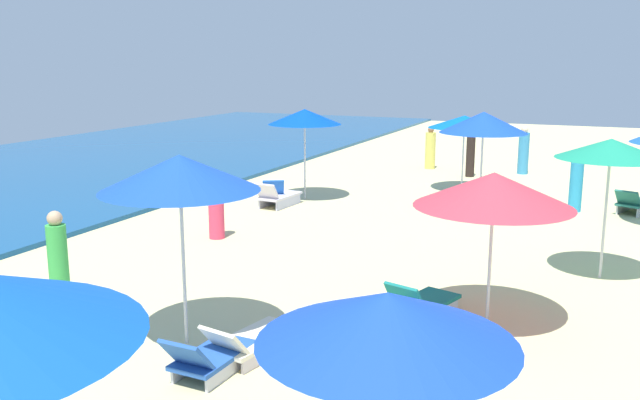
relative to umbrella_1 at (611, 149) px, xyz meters
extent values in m
cylinder|color=silver|center=(0.00, 0.00, -1.29)|extent=(0.05, 0.05, 2.23)
cone|color=#1D956D|center=(0.00, 0.00, 0.01)|extent=(1.92, 1.92, 0.36)
cone|color=blue|center=(-8.96, 1.26, -0.14)|extent=(1.82, 1.82, 0.37)
cylinder|color=silver|center=(4.38, 8.05, -1.33)|extent=(0.05, 0.05, 2.16)
cone|color=#0640B9|center=(4.38, 8.05, -0.03)|extent=(2.08, 2.08, 0.43)
cube|color=silver|center=(3.84, 8.54, -2.31)|extent=(1.07, 0.65, 0.19)
cube|color=silver|center=(3.58, 9.00, -2.31)|extent=(1.07, 0.65, 0.19)
cube|color=blue|center=(3.71, 8.77, -2.18)|extent=(1.48, 1.21, 0.06)
cube|color=blue|center=(3.17, 8.45, -1.93)|extent=(0.57, 0.66, 0.53)
cube|color=silver|center=(3.22, 8.02, -2.28)|extent=(1.25, 0.14, 0.25)
cube|color=silver|center=(3.26, 8.56, -2.28)|extent=(1.25, 0.14, 0.25)
cube|color=silver|center=(3.24, 8.29, -2.12)|extent=(1.44, 0.76, 0.06)
cube|color=silver|center=(2.60, 8.34, -1.90)|extent=(0.37, 0.64, 0.47)
cylinder|color=silver|center=(7.35, 4.14, -1.43)|extent=(0.05, 0.05, 1.94)
cone|color=blue|center=(7.35, 4.14, -0.28)|extent=(2.16, 2.16, 0.37)
cylinder|color=silver|center=(-3.11, 1.52, -1.48)|extent=(0.05, 0.05, 1.84)
cone|color=#E73947|center=(-3.11, 1.52, -0.31)|extent=(2.36, 2.36, 0.51)
cube|color=silver|center=(-3.28, 2.22, -2.30)|extent=(1.07, 0.36, 0.21)
cube|color=silver|center=(-3.12, 2.72, -2.30)|extent=(1.07, 0.36, 0.21)
cube|color=#167A6F|center=(-3.20, 2.47, -2.16)|extent=(1.35, 0.94, 0.06)
cube|color=#167A6F|center=(-3.74, 2.64, -1.94)|extent=(0.47, 0.65, 0.47)
cube|color=silver|center=(-4.06, 2.03, -2.31)|extent=(1.25, 0.15, 0.19)
cube|color=silver|center=(-4.10, 2.51, -2.31)|extent=(1.25, 0.15, 0.19)
cube|color=#194BB2|center=(-4.08, 2.27, -2.18)|extent=(1.44, 0.70, 0.06)
cube|color=#194BB2|center=(-4.72, 2.21, -2.01)|extent=(0.43, 0.58, 0.39)
cylinder|color=silver|center=(3.53, 2.90, -1.29)|extent=(0.05, 0.05, 2.22)
cone|color=blue|center=(3.53, 2.90, 0.07)|extent=(2.12, 2.12, 0.51)
cylinder|color=silver|center=(-5.55, 5.32, -1.29)|extent=(0.05, 0.05, 2.22)
cone|color=blue|center=(-5.55, 5.32, 0.06)|extent=(2.20, 2.20, 0.50)
cube|color=silver|center=(-6.17, 4.22, -2.31)|extent=(1.08, 0.09, 0.20)
cube|color=silver|center=(-6.14, 4.74, -2.31)|extent=(1.08, 0.09, 0.20)
cube|color=#2857AA|center=(-6.16, 4.48, -2.18)|extent=(1.23, 0.67, 0.06)
cube|color=#2857AA|center=(-6.71, 4.51, -1.96)|extent=(0.44, 0.60, 0.47)
cube|color=silver|center=(-5.50, 3.98, -2.31)|extent=(1.21, 0.28, 0.19)
cube|color=silver|center=(-5.40, 4.52, -2.31)|extent=(1.21, 0.28, 0.19)
cube|color=#F7E7C4|center=(-5.45, 4.25, -2.18)|extent=(1.46, 0.90, 0.06)
cube|color=#F7E7C4|center=(-6.07, 4.37, -2.00)|extent=(0.46, 0.67, 0.40)
cube|color=silver|center=(6.32, -0.44, -2.28)|extent=(1.10, 0.46, 0.24)
cube|color=#266E5F|center=(6.23, -0.68, -2.13)|extent=(1.43, 1.03, 0.06)
cube|color=#266E5F|center=(5.67, -0.47, -1.93)|extent=(0.54, 0.67, 0.44)
cylinder|color=green|center=(-5.19, 8.00, -1.71)|extent=(0.44, 0.44, 1.39)
sphere|color=tan|center=(-5.19, 8.00, -0.90)|extent=(0.24, 0.24, 0.24)
cylinder|color=#2B9CCB|center=(5.77, 0.80, -1.69)|extent=(0.47, 0.47, 1.44)
sphere|color=olive|center=(5.77, 0.80, -0.85)|extent=(0.25, 0.25, 0.25)
cylinder|color=#3891C5|center=(11.41, 2.87, -1.68)|extent=(0.49, 0.49, 1.45)
sphere|color=beige|center=(11.41, 2.87, -0.85)|extent=(0.24, 0.24, 0.24)
cylinder|color=#F03D5F|center=(-0.40, 8.03, -1.72)|extent=(0.48, 0.48, 1.37)
sphere|color=beige|center=(-0.40, 8.03, -0.94)|extent=(0.22, 0.22, 0.22)
cylinder|color=#2C211B|center=(10.09, 4.45, -1.72)|extent=(0.39, 0.39, 1.38)
sphere|color=#8C6F4E|center=(10.09, 4.45, -0.93)|extent=(0.22, 0.22, 0.22)
cylinder|color=#EADA5D|center=(11.25, 6.16, -1.74)|extent=(0.51, 0.51, 1.33)
sphere|color=#8F6044|center=(11.25, 6.16, -0.97)|extent=(0.22, 0.22, 0.22)
sphere|color=#D92F47|center=(-7.13, 6.78, -2.25)|extent=(0.30, 0.30, 0.30)
camera|label=1|loc=(-13.14, -0.07, 1.59)|focal=38.28mm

